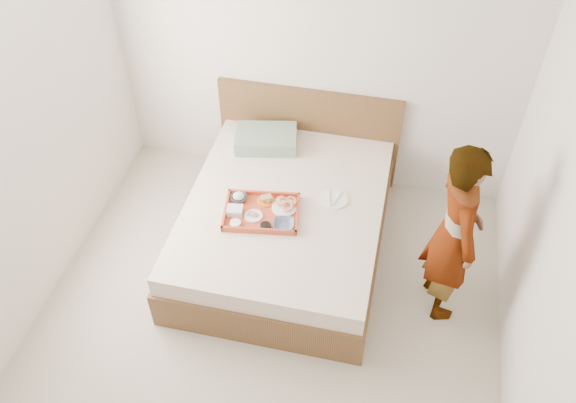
{
  "coord_description": "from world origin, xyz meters",
  "views": [
    {
      "loc": [
        0.74,
        -2.31,
        3.93
      ],
      "look_at": [
        0.02,
        0.9,
        0.65
      ],
      "focal_mm": 37.61,
      "sensor_mm": 36.0,
      "label": 1
    }
  ],
  "objects_px": {
    "bed": "(285,225)",
    "dinner_plate": "(334,199)",
    "person": "(454,233)",
    "tray": "(261,212)"
  },
  "relations": [
    {
      "from": "bed",
      "to": "dinner_plate",
      "type": "distance_m",
      "value": 0.48
    },
    {
      "from": "dinner_plate",
      "to": "person",
      "type": "distance_m",
      "value": 1.03
    },
    {
      "from": "bed",
      "to": "dinner_plate",
      "type": "xyz_separation_m",
      "value": [
        0.38,
        0.12,
        0.27
      ]
    },
    {
      "from": "person",
      "to": "tray",
      "type": "bearing_deg",
      "value": 68.22
    },
    {
      "from": "tray",
      "to": "person",
      "type": "distance_m",
      "value": 1.46
    },
    {
      "from": "tray",
      "to": "dinner_plate",
      "type": "distance_m",
      "value": 0.6
    },
    {
      "from": "tray",
      "to": "dinner_plate",
      "type": "bearing_deg",
      "value": 20.12
    },
    {
      "from": "dinner_plate",
      "to": "person",
      "type": "xyz_separation_m",
      "value": [
        0.91,
        -0.4,
        0.24
      ]
    },
    {
      "from": "bed",
      "to": "dinner_plate",
      "type": "bearing_deg",
      "value": 17.55
    },
    {
      "from": "bed",
      "to": "person",
      "type": "height_order",
      "value": "person"
    }
  ]
}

